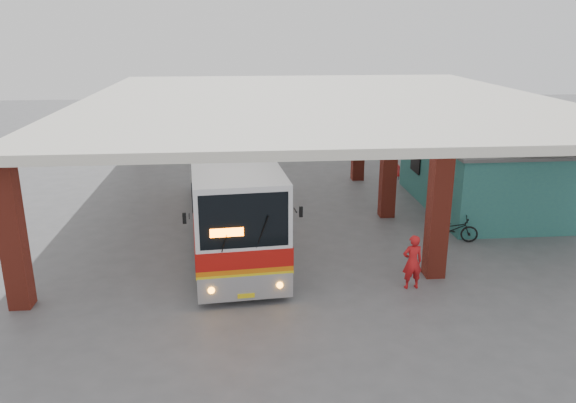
% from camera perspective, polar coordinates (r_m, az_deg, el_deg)
% --- Properties ---
extents(ground, '(90.00, 90.00, 0.00)m').
position_cam_1_polar(ground, '(20.92, 4.00, -4.33)').
color(ground, '#515154').
rests_on(ground, ground).
extents(brick_columns, '(20.10, 21.60, 4.35)m').
position_cam_1_polar(brick_columns, '(25.23, 5.56, 4.59)').
color(brick_columns, maroon).
rests_on(brick_columns, ground).
extents(canopy_roof, '(21.00, 23.00, 0.30)m').
position_cam_1_polar(canopy_roof, '(26.14, 3.07, 10.27)').
color(canopy_roof, silver).
rests_on(canopy_roof, brick_columns).
extents(shop_building, '(5.20, 8.20, 3.11)m').
position_cam_1_polar(shop_building, '(26.24, 19.07, 2.84)').
color(shop_building, '#286465').
rests_on(shop_building, ground).
extents(coach_bus, '(3.85, 13.29, 3.82)m').
position_cam_1_polar(coach_bus, '(21.78, -6.11, 1.77)').
color(coach_bus, silver).
rests_on(coach_bus, ground).
extents(motorcycle, '(1.98, 1.10, 0.99)m').
position_cam_1_polar(motorcycle, '(21.85, 16.35, -2.67)').
color(motorcycle, black).
rests_on(motorcycle, ground).
extents(pedestrian, '(0.66, 0.47, 1.73)m').
position_cam_1_polar(pedestrian, '(17.58, 12.52, -6.01)').
color(pedestrian, red).
rests_on(pedestrian, ground).
extents(red_chair, '(0.41, 0.41, 0.75)m').
position_cam_1_polar(red_chair, '(30.15, 10.99, 2.89)').
color(red_chair, '#B31313').
rests_on(red_chair, ground).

